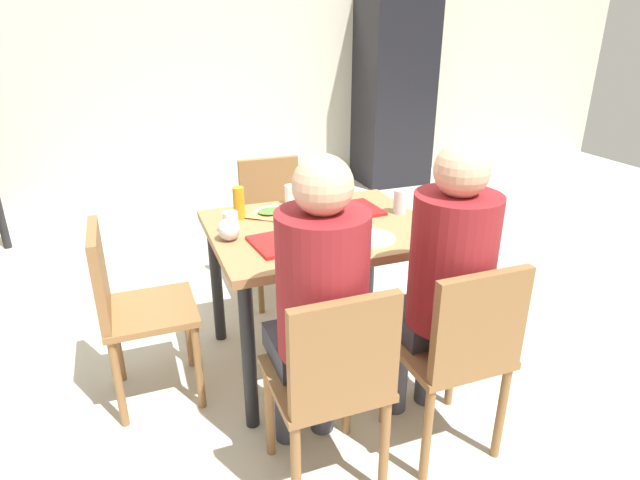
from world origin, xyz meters
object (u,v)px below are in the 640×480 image
at_px(pizza_slice_c, 273,212).
at_px(person_in_brown_jacket, 445,274).
at_px(condiment_bottle, 239,203).
at_px(tray_red_near, 294,241).
at_px(foil_bundle, 229,229).
at_px(pizza_slice_b, 339,207).
at_px(plastic_cup_c, 231,222).
at_px(plastic_cup_d, 320,196).
at_px(drink_fridge, 393,93).
at_px(main_table, 320,245).
at_px(chair_near_right, 460,347).
at_px(plastic_cup_b, 357,243).
at_px(pizza_slice_a, 298,238).
at_px(chair_near_left, 333,378).
at_px(paper_plate_center, 275,213).
at_px(paper_plate_near_edge, 371,238).
at_px(person_in_red, 319,297).
at_px(chair_far_side, 274,217).
at_px(soda_can, 400,202).
at_px(chair_left_end, 129,302).
at_px(tray_red_far, 344,211).

bearing_deg(pizza_slice_c, person_in_brown_jacket, -64.13).
distance_m(person_in_brown_jacket, condiment_bottle, 1.09).
xyz_separation_m(tray_red_near, foil_bundle, (-0.26, 0.13, 0.04)).
relative_size(tray_red_near, pizza_slice_b, 1.39).
xyz_separation_m(plastic_cup_c, plastic_cup_d, (0.52, 0.21, 0.00)).
bearing_deg(condiment_bottle, drink_fridge, 49.33).
height_order(main_table, chair_near_right, chair_near_right).
distance_m(plastic_cup_d, drink_fridge, 3.15).
distance_m(person_in_brown_jacket, plastic_cup_b, 0.39).
bearing_deg(plastic_cup_c, condiment_bottle, 65.54).
bearing_deg(drink_fridge, pizza_slice_a, -124.55).
relative_size(chair_near_left, paper_plate_center, 3.95).
bearing_deg(paper_plate_near_edge, main_table, 123.49).
bearing_deg(person_in_red, paper_plate_near_edge, 46.36).
height_order(main_table, plastic_cup_d, plastic_cup_d).
height_order(chair_far_side, soda_can, soda_can).
relative_size(main_table, pizza_slice_c, 4.80).
xyz_separation_m(chair_near_left, tray_red_near, (0.08, 0.66, 0.25)).
bearing_deg(chair_far_side, person_in_red, -99.93).
distance_m(tray_red_near, pizza_slice_b, 0.45).
bearing_deg(plastic_cup_d, soda_can, -37.27).
relative_size(chair_left_end, condiment_bottle, 5.43).
bearing_deg(plastic_cup_b, plastic_cup_d, 83.08).
distance_m(chair_far_side, pizza_slice_a, 1.02).
xyz_separation_m(tray_red_near, soda_can, (0.62, 0.17, 0.05)).
relative_size(tray_red_near, pizza_slice_c, 1.67).
xyz_separation_m(person_in_brown_jacket, soda_can, (0.18, 0.69, 0.05)).
xyz_separation_m(person_in_red, paper_plate_near_edge, (0.42, 0.44, -0.00)).
relative_size(chair_near_left, pizza_slice_b, 3.36).
distance_m(chair_near_left, person_in_red, 0.28).
distance_m(chair_far_side, plastic_cup_d, 0.61).
bearing_deg(person_in_red, chair_far_side, 80.07).
height_order(chair_left_end, plastic_cup_c, chair_left_end).
distance_m(chair_left_end, person_in_red, 0.96).
bearing_deg(soda_can, paper_plate_center, 160.28).
height_order(chair_far_side, chair_left_end, same).
bearing_deg(paper_plate_center, chair_left_end, -162.50).
distance_m(chair_left_end, tray_red_near, 0.78).
xyz_separation_m(chair_far_side, person_in_brown_jacket, (0.26, -1.48, 0.25)).
xyz_separation_m(paper_plate_center, pizza_slice_c, (-0.02, -0.02, 0.01)).
bearing_deg(plastic_cup_d, pizza_slice_b, -66.02).
relative_size(chair_far_side, person_in_red, 0.68).
xyz_separation_m(pizza_slice_a, plastic_cup_c, (-0.25, 0.23, 0.03)).
bearing_deg(plastic_cup_b, chair_near_left, -122.54).
bearing_deg(main_table, pizza_slice_b, 42.20).
relative_size(chair_far_side, soda_can, 7.12).
bearing_deg(plastic_cup_b, paper_plate_near_edge, 44.69).
bearing_deg(paper_plate_near_edge, pizza_slice_b, 89.04).
bearing_deg(plastic_cup_d, person_in_brown_jacket, -80.68).
height_order(person_in_brown_jacket, tray_red_far, person_in_brown_jacket).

